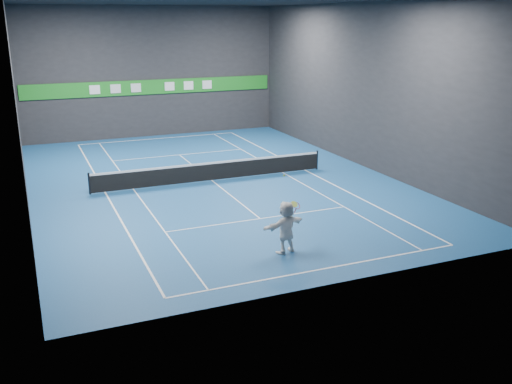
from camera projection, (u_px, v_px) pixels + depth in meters
name	position (u px, v px, depth m)	size (l,w,h in m)	color
ground	(212.00, 181.00, 29.79)	(26.00, 26.00, 0.00)	navy
wall_back	(152.00, 72.00, 39.95)	(18.00, 0.10, 9.00)	#242427
wall_front	(347.00, 145.00, 17.01)	(18.00, 0.10, 9.00)	#242427
wall_left	(16.00, 104.00, 25.15)	(0.10, 26.00, 9.00)	#242427
wall_right	(363.00, 86.00, 31.81)	(0.10, 26.00, 9.00)	#242427
baseline_near	(324.00, 269.00, 19.30)	(10.98, 0.08, 0.01)	white
baseline_far	(159.00, 138.00, 40.28)	(10.98, 0.08, 0.01)	white
sideline_doubles_left	(105.00, 193.00, 27.76)	(0.08, 23.78, 0.01)	white
sideline_doubles_right	(306.00, 170.00, 31.82)	(0.08, 23.78, 0.01)	white
sideline_singles_left	(134.00, 189.00, 28.27)	(0.06, 23.78, 0.01)	white
sideline_singles_right	(283.00, 173.00, 31.31)	(0.06, 23.78, 0.01)	white
service_line_near	(260.00, 219.00, 24.15)	(8.23, 0.06, 0.01)	white
service_line_far	(179.00, 155.00, 35.44)	(8.23, 0.06, 0.01)	white
center_service_line	(212.00, 181.00, 29.79)	(0.06, 12.80, 0.01)	white
player	(286.00, 227.00, 20.41)	(1.79, 0.57, 1.93)	white
tennis_ball	(284.00, 176.00, 19.83)	(0.07, 0.07, 0.07)	#BAD022
tennis_net	(212.00, 171.00, 29.64)	(12.50, 0.10, 1.07)	black
sponsor_banner	(153.00, 87.00, 40.18)	(17.64, 0.11, 1.00)	#1C8321
tennis_racket	(296.00, 207.00, 20.39)	(0.50, 0.33, 0.62)	red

